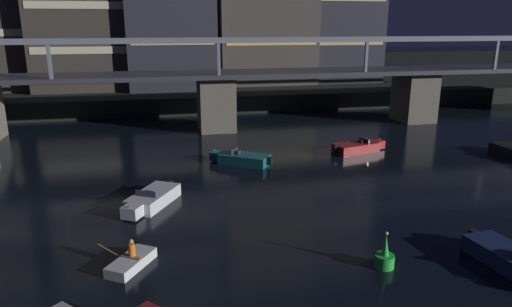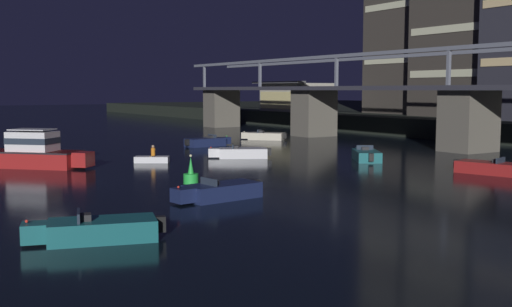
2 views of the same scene
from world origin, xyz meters
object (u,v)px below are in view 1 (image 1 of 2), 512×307
(speedboat_mid_left, at_px, (511,259))
(dinghy_with_paddler, at_px, (131,262))
(river_bridge, at_px, (216,91))
(channel_buoy, at_px, (385,258))
(speedboat_far_right, at_px, (358,147))
(speedboat_near_right, at_px, (242,159))
(speedboat_far_center, at_px, (152,199))

(speedboat_mid_left, height_order, dinghy_with_paddler, dinghy_with_paddler)
(river_bridge, bearing_deg, channel_buoy, -82.53)
(speedboat_far_right, bearing_deg, dinghy_with_paddler, -138.31)
(speedboat_near_right, xyz_separation_m, speedboat_far_center, (-6.96, -7.47, 0.00))
(channel_buoy, bearing_deg, speedboat_near_right, 101.58)
(speedboat_near_right, height_order, speedboat_far_center, same)
(speedboat_mid_left, relative_size, dinghy_with_paddler, 1.88)
(river_bridge, height_order, speedboat_mid_left, river_bridge)
(river_bridge, relative_size, speedboat_mid_left, 18.52)
(speedboat_far_center, distance_m, dinghy_with_paddler, 7.52)
(speedboat_far_right, height_order, channel_buoy, channel_buoy)
(speedboat_near_right, distance_m, speedboat_mid_left, 20.72)
(river_bridge, relative_size, dinghy_with_paddler, 34.78)
(speedboat_far_center, xyz_separation_m, speedboat_far_right, (17.51, 8.89, 0.00))
(speedboat_mid_left, height_order, speedboat_far_center, same)
(speedboat_near_right, distance_m, dinghy_with_paddler, 16.87)
(river_bridge, height_order, dinghy_with_paddler, river_bridge)
(speedboat_near_right, relative_size, channel_buoy, 2.72)
(speedboat_mid_left, relative_size, channel_buoy, 2.97)
(speedboat_far_center, bearing_deg, speedboat_far_right, 26.92)
(speedboat_far_right, xyz_separation_m, dinghy_with_paddler, (-18.37, -16.36, -0.14))
(river_bridge, bearing_deg, speedboat_mid_left, -72.96)
(speedboat_far_center, relative_size, speedboat_far_right, 0.94)
(speedboat_far_center, bearing_deg, speedboat_near_right, 47.04)
(river_bridge, distance_m, speedboat_far_center, 21.59)
(river_bridge, xyz_separation_m, dinghy_with_paddler, (-7.43, -27.70, -3.85))
(speedboat_near_right, xyz_separation_m, channel_buoy, (3.55, -17.32, 0.06))
(speedboat_far_center, bearing_deg, channel_buoy, -43.15)
(speedboat_near_right, distance_m, speedboat_far_center, 10.21)
(speedboat_near_right, distance_m, speedboat_far_right, 10.65)
(speedboat_mid_left, distance_m, dinghy_with_paddler, 17.40)
(dinghy_with_paddler, bearing_deg, river_bridge, 74.99)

